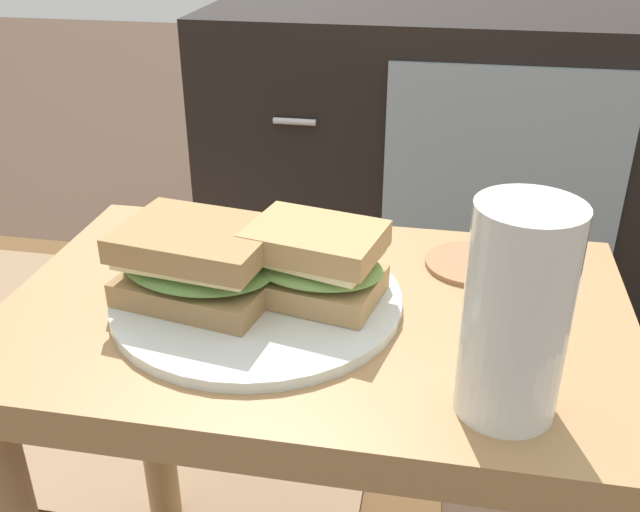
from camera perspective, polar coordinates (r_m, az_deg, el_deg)
name	(u,v)px	position (r m, az deg, el deg)	size (l,w,h in m)	color
side_table	(316,386)	(0.70, -0.34, -10.23)	(0.56, 0.36, 0.46)	#A37A4C
tv_cabinet	(439,150)	(1.58, 9.42, 8.25)	(0.96, 0.46, 0.58)	black
area_rug	(106,358)	(1.43, -16.56, -7.73)	(1.27, 0.89, 0.01)	brown
plate	(257,299)	(0.65, -4.96, -3.42)	(0.26, 0.26, 0.01)	silver
sandwich_front	(199,262)	(0.64, -9.56, -0.49)	(0.16, 0.13, 0.07)	#9E7A4C
sandwich_back	(313,261)	(0.63, -0.58, -0.42)	(0.14, 0.11, 0.07)	tan
beer_glass	(516,315)	(0.51, 15.22, -4.53)	(0.07, 0.07, 0.16)	silver
coaster	(471,264)	(0.73, 11.86, -0.60)	(0.09, 0.09, 0.01)	#996B47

